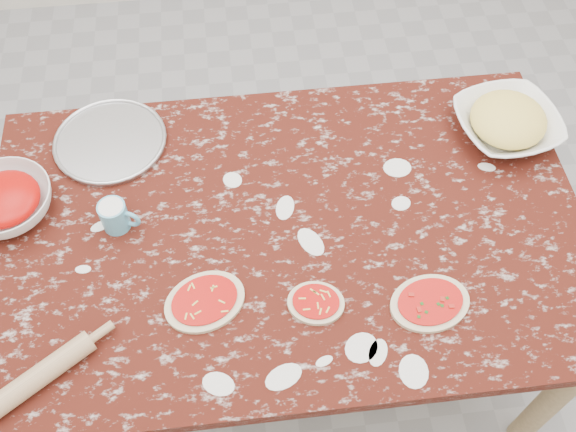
# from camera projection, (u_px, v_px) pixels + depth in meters

# --- Properties ---
(ground) EXTENTS (4.00, 4.00, 0.00)m
(ground) POSITION_uv_depth(u_px,v_px,m) (288.00, 340.00, 2.36)
(ground) COLOR gray
(worktable) EXTENTS (1.60, 1.00, 0.75)m
(worktable) POSITION_uv_depth(u_px,v_px,m) (288.00, 243.00, 1.81)
(worktable) COLOR #39110A
(worktable) RESTS_ON ground
(pizza_tray) EXTENTS (0.36, 0.36, 0.01)m
(pizza_tray) POSITION_uv_depth(u_px,v_px,m) (110.00, 142.00, 1.90)
(pizza_tray) COLOR #B2B2B7
(pizza_tray) RESTS_ON worktable
(sauce_bowl) EXTENTS (0.29, 0.29, 0.08)m
(sauce_bowl) POSITION_uv_depth(u_px,v_px,m) (6.00, 203.00, 1.74)
(sauce_bowl) COLOR white
(sauce_bowl) RESTS_ON worktable
(cheese_bowl) EXTENTS (0.34, 0.34, 0.07)m
(cheese_bowl) POSITION_uv_depth(u_px,v_px,m) (506.00, 124.00, 1.90)
(cheese_bowl) COLOR white
(cheese_bowl) RESTS_ON worktable
(flour_mug) EXTENTS (0.11, 0.07, 0.09)m
(flour_mug) POSITION_uv_depth(u_px,v_px,m) (115.00, 216.00, 1.71)
(flour_mug) COLOR #56A7C7
(flour_mug) RESTS_ON worktable
(pizza_left) EXTENTS (0.25, 0.22, 0.02)m
(pizza_left) POSITION_uv_depth(u_px,v_px,m) (205.00, 301.00, 1.61)
(pizza_left) COLOR beige
(pizza_left) RESTS_ON worktable
(pizza_mid) EXTENTS (0.16, 0.15, 0.02)m
(pizza_mid) POSITION_uv_depth(u_px,v_px,m) (316.00, 303.00, 1.60)
(pizza_mid) COLOR beige
(pizza_mid) RESTS_ON worktable
(pizza_right) EXTENTS (0.23, 0.19, 0.02)m
(pizza_right) POSITION_uv_depth(u_px,v_px,m) (430.00, 303.00, 1.60)
(pizza_right) COLOR beige
(pizza_right) RESTS_ON worktable
(rolling_pin) EXTENTS (0.25, 0.19, 0.05)m
(rolling_pin) POSITION_uv_depth(u_px,v_px,m) (40.00, 375.00, 1.48)
(rolling_pin) COLOR tan
(rolling_pin) RESTS_ON worktable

